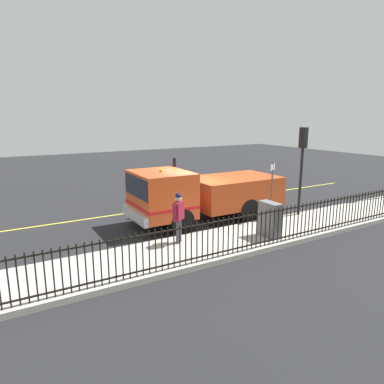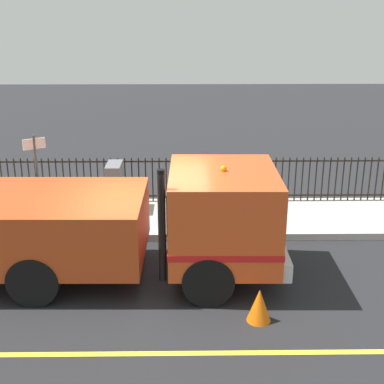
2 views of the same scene
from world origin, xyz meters
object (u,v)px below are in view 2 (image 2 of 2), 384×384
at_px(work_truck, 139,219).
at_px(street_sign, 37,174).
at_px(traffic_cone, 259,305).
at_px(utility_cabinet, 115,187).
at_px(worker_standing, 236,184).

distance_m(work_truck, street_sign, 3.06).
xyz_separation_m(work_truck, traffic_cone, (-1.69, -2.18, -0.94)).
distance_m(work_truck, utility_cabinet, 3.53).
height_order(worker_standing, traffic_cone, worker_standing).
bearing_deg(traffic_cone, utility_cabinet, 31.57).
relative_size(worker_standing, utility_cabinet, 1.37).
bearing_deg(worker_standing, work_truck, 9.06).
xyz_separation_m(worker_standing, street_sign, (-0.50, 4.57, 0.43)).
relative_size(worker_standing, street_sign, 0.72).
relative_size(traffic_cone, street_sign, 0.26).
xyz_separation_m(work_truck, worker_standing, (2.29, -2.12, -0.03)).
height_order(work_truck, street_sign, work_truck).
distance_m(worker_standing, street_sign, 4.62).
distance_m(utility_cabinet, traffic_cone, 5.96).
distance_m(work_truck, traffic_cone, 2.92).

